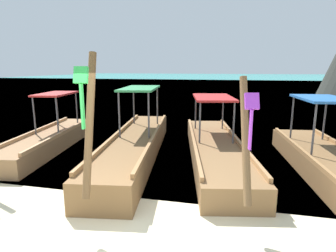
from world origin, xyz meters
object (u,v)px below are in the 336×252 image
(longtail_boat_green_ribbon, at_px, (136,145))
(longtail_boat_turquoise_ribbon, at_px, (328,162))
(longtail_boat_red_ribbon, at_px, (50,139))
(longtail_boat_violet_ribbon, at_px, (215,148))

(longtail_boat_green_ribbon, height_order, longtail_boat_turquoise_ribbon, longtail_boat_green_ribbon)
(longtail_boat_green_ribbon, distance_m, longtail_boat_turquoise_ribbon, 5.03)
(longtail_boat_red_ribbon, bearing_deg, longtail_boat_violet_ribbon, 1.50)
(longtail_boat_violet_ribbon, height_order, longtail_boat_turquoise_ribbon, longtail_boat_turquoise_ribbon)
(longtail_boat_green_ribbon, height_order, longtail_boat_violet_ribbon, longtail_boat_green_ribbon)
(longtail_boat_turquoise_ribbon, bearing_deg, longtail_boat_green_ribbon, 176.48)
(longtail_boat_turquoise_ribbon, bearing_deg, longtail_boat_violet_ribbon, 167.25)
(longtail_boat_red_ribbon, bearing_deg, longtail_boat_green_ribbon, -3.37)
(longtail_boat_green_ribbon, relative_size, longtail_boat_violet_ribbon, 1.07)
(longtail_boat_violet_ribbon, bearing_deg, longtail_boat_turquoise_ribbon, -12.75)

